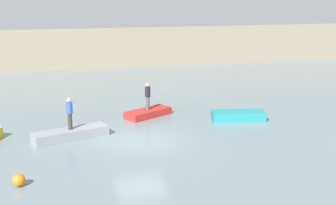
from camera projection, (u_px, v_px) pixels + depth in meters
The scene contains 8 objects.
ground_plane at pixel (140, 141), 21.98m from camera, with size 120.00×120.00×0.00m, color slate.
embankment_wall at pixel (91, 49), 43.07m from camera, with size 80.00×1.20×3.88m, color gray.
rowboat_grey at pixel (71, 134), 22.26m from camera, with size 3.78×1.05×0.51m, color gray.
rowboat_red at pixel (148, 113), 26.37m from camera, with size 2.92×1.13×0.42m, color red.
rowboat_teal at pixel (238, 116), 25.57m from camera, with size 3.05×1.14×0.53m, color teal.
person_dark_shirt at pixel (148, 95), 26.11m from camera, with size 0.32×0.32×1.62m.
person_blue_shirt at pixel (69, 112), 21.98m from camera, with size 0.32×0.32×1.63m.
mooring_buoy at pixel (19, 180), 16.75m from camera, with size 0.49×0.49×0.49m, color orange.
Camera 1 is at (-4.19, -20.50, 7.13)m, focal length 47.08 mm.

